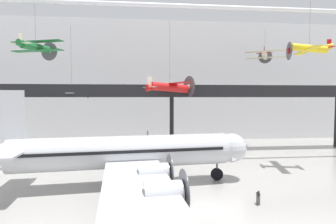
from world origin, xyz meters
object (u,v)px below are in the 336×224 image
at_px(airliner_silver_main, 123,153).
at_px(suspended_plane_green_biplane, 36,47).
at_px(suspended_plane_red_highwing, 170,87).
at_px(suspended_plane_cream_biplane, 265,55).
at_px(suspended_plane_yellow_lowwing, 309,49).
at_px(suspended_plane_silver_racer, 72,92).
at_px(info_sign_pedestal, 258,199).

distance_m(airliner_silver_main, suspended_plane_green_biplane, 18.95).
height_order(suspended_plane_red_highwing, suspended_plane_cream_biplane, suspended_plane_cream_biplane).
bearing_deg(airliner_silver_main, suspended_plane_yellow_lowwing, 5.64).
distance_m(suspended_plane_silver_racer, suspended_plane_green_biplane, 10.31).
xyz_separation_m(suspended_plane_cream_biplane, info_sign_pedestal, (-11.63, -23.42, -15.88)).
height_order(airliner_silver_main, suspended_plane_cream_biplane, suspended_plane_cream_biplane).
relative_size(suspended_plane_cream_biplane, suspended_plane_green_biplane, 0.92).
distance_m(airliner_silver_main, suspended_plane_cream_biplane, 31.91).
bearing_deg(suspended_plane_cream_biplane, airliner_silver_main, 155.21).
relative_size(suspended_plane_red_highwing, suspended_plane_yellow_lowwing, 1.60).
xyz_separation_m(airliner_silver_main, suspended_plane_silver_racer, (-9.35, 17.46, 6.48)).
relative_size(airliner_silver_main, info_sign_pedestal, 24.84).
distance_m(suspended_plane_green_biplane, info_sign_pedestal, 31.28).
distance_m(suspended_plane_yellow_lowwing, info_sign_pedestal, 20.81).
height_order(suspended_plane_cream_biplane, suspended_plane_green_biplane, same).
xyz_separation_m(suspended_plane_green_biplane, info_sign_pedestal, (23.14, -14.80, -14.98)).
relative_size(airliner_silver_main, suspended_plane_silver_racer, 2.61).
height_order(suspended_plane_yellow_lowwing, suspended_plane_green_biplane, suspended_plane_green_biplane).
height_order(suspended_plane_silver_racer, suspended_plane_green_biplane, suspended_plane_green_biplane).
xyz_separation_m(suspended_plane_red_highwing, suspended_plane_yellow_lowwing, (16.30, -9.28, 4.44)).
bearing_deg(suspended_plane_silver_racer, info_sign_pedestal, -50.78).
xyz_separation_m(airliner_silver_main, suspended_plane_cream_biplane, (23.24, 17.66, 12.90)).
height_order(suspended_plane_red_highwing, suspended_plane_yellow_lowwing, suspended_plane_yellow_lowwing).
bearing_deg(airliner_silver_main, suspended_plane_cream_biplane, 31.85).
relative_size(airliner_silver_main, suspended_plane_green_biplane, 4.38).
distance_m(suspended_plane_red_highwing, suspended_plane_green_biplane, 18.95).
bearing_deg(info_sign_pedestal, suspended_plane_green_biplane, 146.84).
bearing_deg(suspended_plane_cream_biplane, suspended_plane_green_biplane, 131.90).
bearing_deg(suspended_plane_silver_racer, suspended_plane_cream_biplane, -2.49).
xyz_separation_m(suspended_plane_yellow_lowwing, suspended_plane_green_biplane, (-34.03, 4.66, 0.43)).
height_order(suspended_plane_yellow_lowwing, suspended_plane_silver_racer, suspended_plane_yellow_lowwing).
relative_size(suspended_plane_red_highwing, suspended_plane_green_biplane, 1.64).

